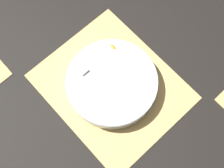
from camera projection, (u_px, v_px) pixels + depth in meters
name	position (u px, v px, depth m)	size (l,w,h in m)	color
ground_plane	(112.00, 87.00, 1.02)	(6.00, 6.00, 0.00)	black
bamboo_mat_center	(112.00, 86.00, 1.02)	(0.45, 0.38, 0.01)	tan
fruit_salad_bowl	(112.00, 83.00, 0.99)	(0.29, 0.29, 0.06)	silver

